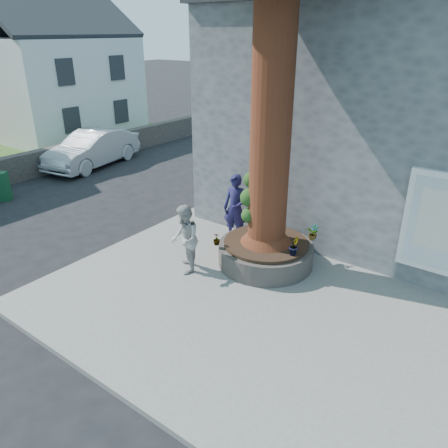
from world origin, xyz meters
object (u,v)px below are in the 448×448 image
Objects in this scene: man at (236,208)px; a_board_sign at (0,186)px; woman at (185,239)px; car_silver at (92,149)px; planter at (266,253)px.

man is 1.85× the size of a_board_sign.
woman reaches higher than a_board_sign.
a_board_sign is (-8.39, -0.01, -0.45)m from woman.
planter is at bearing -27.21° from car_silver.
woman reaches higher than planter.
man is at bearing -23.13° from a_board_sign.
planter is 1.63m from man.
woman reaches higher than car_silver.
man is at bearing 138.72° from woman.
planter is at bearing 95.16° from woman.
man reaches higher than car_silver.
planter is 1.24× the size of man.
car_silver is at bearing 63.79° from a_board_sign.
car_silver is 4.64m from a_board_sign.
planter is 1.39× the size of woman.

